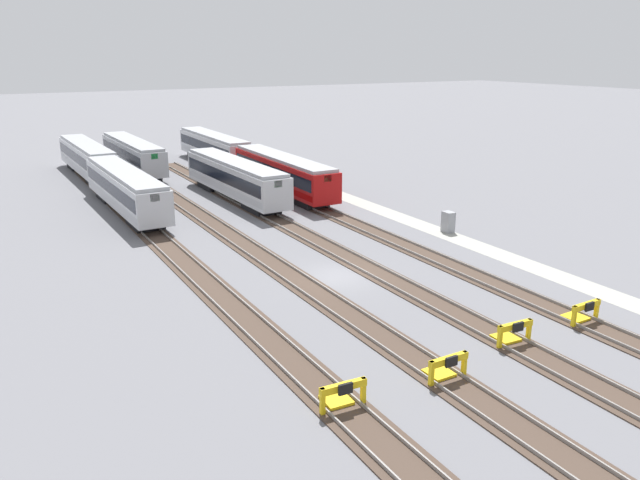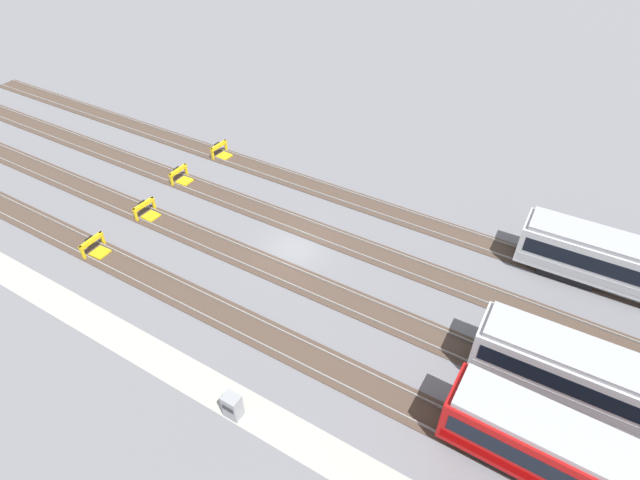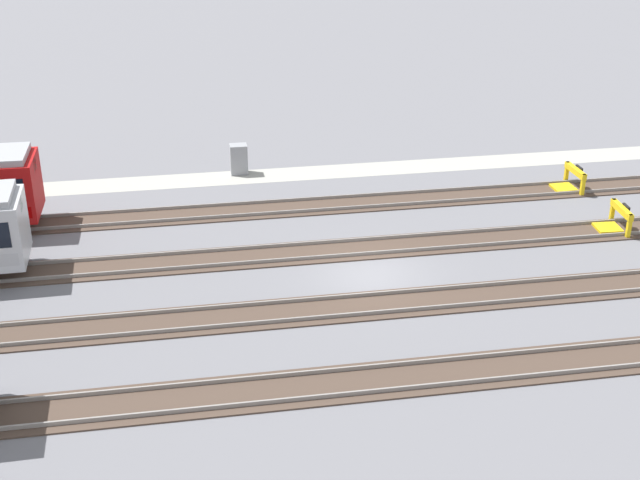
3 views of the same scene
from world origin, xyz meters
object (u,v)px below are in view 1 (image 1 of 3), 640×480
object	(u,v)px
subway_car_front_row_leftmost	(235,178)
bumper_stop_far_inner_track	(340,395)
subway_car_front_row_rightmost	(126,189)
bumper_stop_middle_track	(444,368)
subway_car_front_row_left_inner	(283,173)
electrical_cabinet	(448,222)
bumper_stop_nearest_track	(581,313)
bumper_stop_near_inner_track	(511,333)
subway_car_front_row_right_inner	(87,158)
subway_car_back_row_leftmost	(133,154)
subway_car_front_row_centre	(214,148)

from	to	relation	value
subway_car_front_row_leftmost	bumper_stop_far_inner_track	bearing A→B (deg)	164.30
subway_car_front_row_rightmost	bumper_stop_middle_track	size ratio (longest dim) A/B	9.02
subway_car_front_row_left_inner	subway_car_front_row_rightmost	xyz separation A→B (m)	(-0.00, 15.09, 0.00)
bumper_stop_middle_track	subway_car_front_row_rightmost	bearing A→B (deg)	8.00
bumper_stop_middle_track	subway_car_front_row_left_inner	bearing A→B (deg)	-15.61
subway_car_front_row_rightmost	subway_car_front_row_leftmost	bearing A→B (deg)	-90.00
electrical_cabinet	subway_car_front_row_left_inner	bearing A→B (deg)	15.28
bumper_stop_nearest_track	bumper_stop_near_inner_track	xyz separation A→B (m)	(0.01, 4.98, 0.00)
subway_car_front_row_left_inner	subway_car_front_row_leftmost	bearing A→B (deg)	90.00
subway_car_front_row_leftmost	subway_car_front_row_right_inner	xyz separation A→B (m)	(18.66, 10.05, 0.00)
subway_car_front_row_right_inner	subway_car_front_row_left_inner	bearing A→B (deg)	-141.10
bumper_stop_near_inner_track	subway_car_back_row_leftmost	bearing A→B (deg)	5.30
bumper_stop_nearest_track	bumper_stop_middle_track	world-z (taller)	same
subway_car_front_row_left_inner	bumper_stop_nearest_track	world-z (taller)	subway_car_front_row_left_inner
subway_car_back_row_leftmost	bumper_stop_middle_track	bearing A→B (deg)	179.96
bumper_stop_middle_track	electrical_cabinet	xyz separation A→B (m)	(17.41, -15.10, 0.29)
bumper_stop_nearest_track	bumper_stop_near_inner_track	world-z (taller)	same
bumper_stop_far_inner_track	subway_car_front_row_right_inner	bearing A→B (deg)	0.03
subway_car_front_row_rightmost	subway_car_back_row_leftmost	xyz separation A→B (m)	(18.83, -5.08, 0.00)
electrical_cabinet	bumper_stop_near_inner_track	bearing A→B (deg)	148.30
subway_car_back_row_leftmost	bumper_stop_near_inner_track	bearing A→B (deg)	-174.70
bumper_stop_nearest_track	electrical_cabinet	size ratio (longest dim) A/B	1.25
bumper_stop_middle_track	bumper_stop_near_inner_track	bearing A→B (deg)	-77.82
subway_car_front_row_right_inner	bumper_stop_near_inner_track	xyz separation A→B (m)	(-53.52, -10.03, -1.53)
subway_car_front_row_left_inner	subway_car_front_row_right_inner	distance (m)	23.97
subway_car_front_row_rightmost	subway_car_front_row_centre	bearing A→B (deg)	-38.11
subway_car_front_row_centre	bumper_stop_middle_track	bearing A→B (deg)	169.75
subway_car_front_row_leftmost	subway_car_front_row_right_inner	bearing A→B (deg)	28.30
subway_car_front_row_right_inner	subway_car_front_row_rightmost	world-z (taller)	same
subway_car_back_row_leftmost	bumper_stop_near_inner_track	world-z (taller)	subway_car_back_row_leftmost
subway_car_front_row_leftmost	subway_car_back_row_leftmost	xyz separation A→B (m)	(18.83, 5.00, 0.00)
subway_car_front_row_leftmost	bumper_stop_far_inner_track	size ratio (longest dim) A/B	8.98
subway_car_front_row_centre	subway_car_front_row_right_inner	bearing A→B (deg)	91.86
subway_car_front_row_leftmost	subway_car_front_row_rightmost	distance (m)	10.08
subway_car_front_row_right_inner	electrical_cabinet	size ratio (longest dim) A/B	11.29
subway_car_front_row_left_inner	subway_car_front_row_centre	world-z (taller)	same
subway_car_front_row_left_inner	subway_car_front_row_rightmost	bearing A→B (deg)	90.00
subway_car_front_row_leftmost	subway_car_front_row_centre	bearing A→B (deg)	-14.45
subway_car_front_row_leftmost	subway_car_front_row_centre	size ratio (longest dim) A/B	1.00
subway_car_back_row_leftmost	subway_car_front_row_leftmost	bearing A→B (deg)	-165.14
subway_car_front_row_left_inner	bumper_stop_middle_track	bearing A→B (deg)	164.39
subway_car_front_row_right_inner	electrical_cabinet	xyz separation A→B (m)	(-37.19, -20.12, -1.24)
subway_car_front_row_centre	bumper_stop_middle_track	size ratio (longest dim) A/B	8.99
bumper_stop_near_inner_track	bumper_stop_nearest_track	bearing A→B (deg)	-90.15
subway_car_front_row_leftmost	bumper_stop_near_inner_track	world-z (taller)	subway_car_front_row_leftmost
subway_car_back_row_leftmost	bumper_stop_middle_track	xyz separation A→B (m)	(-54.78, 0.03, -1.53)
bumper_stop_nearest_track	electrical_cabinet	distance (m)	17.12
subway_car_front_row_rightmost	bumper_stop_near_inner_track	distance (m)	36.32
subway_car_front_row_leftmost	electrical_cabinet	world-z (taller)	subway_car_front_row_leftmost
bumper_stop_far_inner_track	electrical_cabinet	bearing A→B (deg)	-49.57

